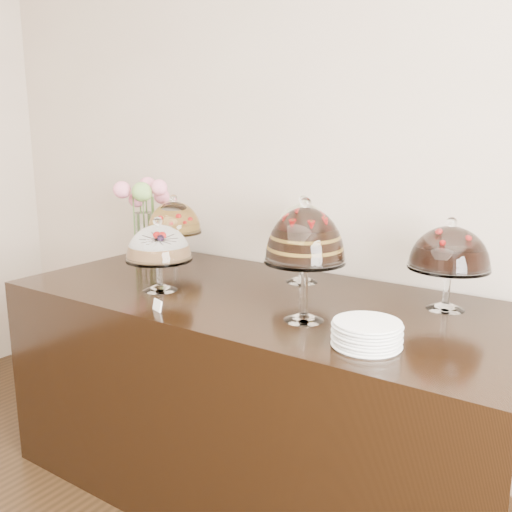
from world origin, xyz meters
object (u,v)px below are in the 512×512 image
Objects in this scene: cake_stand_dark_choco at (450,251)px; flower_vase at (144,207)px; cake_stand_fruit_tart at (174,220)px; display_counter at (262,393)px; plate_stack at (367,334)px; cake_stand_sugar_sponge at (159,246)px; cake_stand_cheesecake at (303,227)px; cake_stand_choco_layer at (305,239)px.

cake_stand_dark_choco is 1.68m from flower_vase.
flower_vase reaches higher than cake_stand_fruit_tart.
cake_stand_dark_choco is (0.70, 0.25, 0.68)m from display_counter.
flower_vase is (-0.98, 0.29, 0.72)m from display_counter.
plate_stack is (-0.09, -0.54, -0.19)m from cake_stand_dark_choco.
cake_stand_sugar_sponge is 1.03m from plate_stack.
cake_stand_cheesecake reaches higher than cake_stand_dark_choco.
flower_vase is 1.70m from plate_stack.
display_counter is at bearing -16.38° from flower_vase.
cake_stand_fruit_tart is at bearing 178.90° from cake_stand_dark_choco.
display_counter is 9.85× the size of plate_stack.
flower_vase is at bearing 159.93° from cake_stand_choco_layer.
cake_stand_cheesecake is at bearing 46.99° from cake_stand_sugar_sponge.
display_counter is 6.78× the size of cake_stand_sugar_sponge.
plate_stack reaches higher than display_counter.
cake_stand_choco_layer reaches higher than cake_stand_fruit_tart.
flower_vase is (-1.68, 0.04, 0.04)m from cake_stand_dark_choco.
cake_stand_choco_layer is 1.06× the size of flower_vase.
cake_stand_choco_layer is (0.30, -0.18, 0.75)m from display_counter.
cake_stand_cheesecake is 1.01m from flower_vase.
cake_stand_dark_choco is 1.63× the size of plate_stack.
cake_stand_choco_layer is 1.16m from cake_stand_fruit_tart.
cake_stand_sugar_sponge is at bearing -54.13° from cake_stand_fruit_tart.
cake_stand_fruit_tart is at bearing -179.48° from cake_stand_cheesecake.
cake_stand_sugar_sponge reaches higher than plate_stack.
cake_stand_dark_choco is at bearing -1.28° from flower_vase.
cake_stand_choco_layer is 1.25× the size of cake_stand_dark_choco.
cake_stand_choco_layer is 0.41m from plate_stack.
cake_stand_cheesecake is at bearing 84.83° from display_counter.
cake_stand_choco_layer reaches higher than cake_stand_sugar_sponge.
cake_stand_cheesecake is 0.93× the size of flower_vase.
cake_stand_dark_choco is 0.58m from plate_stack.
cake_stand_sugar_sponge is (-0.42, -0.19, 0.65)m from display_counter.
flower_vase reaches higher than display_counter.
cake_stand_choco_layer reaches higher than cake_stand_cheesecake.
cake_stand_cheesecake is (0.44, 0.47, 0.06)m from cake_stand_sugar_sponge.
cake_stand_fruit_tart is (-0.78, -0.01, -0.04)m from cake_stand_cheesecake.
cake_stand_sugar_sponge is 0.81× the size of cake_stand_cheesecake.
flower_vase reaches higher than cake_stand_dark_choco.
plate_stack is at bearing -20.11° from flower_vase.
plate_stack is at bearing -45.03° from cake_stand_cheesecake.
plate_stack is (1.35, -0.57, -0.18)m from cake_stand_fruit_tart.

